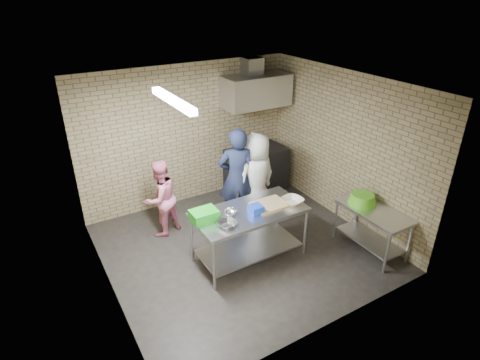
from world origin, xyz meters
name	(u,v)px	position (x,y,z in m)	size (l,w,h in m)	color
floor	(241,247)	(0.00, 0.00, 0.00)	(4.20, 4.20, 0.00)	black
ceiling	(241,86)	(0.00, 0.00, 2.70)	(4.20, 4.20, 0.00)	black
back_wall	(187,136)	(0.00, 2.00, 1.35)	(4.20, 0.06, 2.70)	tan
front_wall	(332,241)	(0.00, -2.00, 1.35)	(4.20, 0.06, 2.70)	tan
left_wall	(100,211)	(-2.10, 0.00, 1.35)	(0.06, 4.00, 2.70)	tan
right_wall	(343,148)	(2.10, 0.00, 1.35)	(0.06, 4.00, 2.70)	tan
prep_table	(249,234)	(-0.02, -0.28, 0.43)	(1.73, 0.86, 0.86)	silver
side_counter	(371,230)	(1.80, -1.10, 0.38)	(0.60, 1.20, 0.75)	silver
stove	(256,170)	(1.35, 1.65, 0.45)	(1.20, 0.70, 0.90)	black
range_hood	(256,91)	(1.35, 1.70, 2.10)	(1.30, 0.60, 0.60)	silver
hood_duct	(252,66)	(1.35, 1.85, 2.55)	(0.35, 0.30, 0.30)	#A5A8AD
wall_shelf	(263,96)	(1.65, 1.89, 1.92)	(0.80, 0.20, 0.04)	#3F2B19
fluorescent_fixture	(173,100)	(-1.00, 0.00, 2.64)	(0.10, 1.25, 0.08)	white
green_crate	(204,215)	(-0.72, -0.16, 0.94)	(0.38, 0.29, 0.15)	#1C991D
blue_tub	(256,209)	(0.03, -0.38, 0.93)	(0.19, 0.19, 0.12)	#183BB4
cutting_board	(269,205)	(0.33, -0.30, 0.88)	(0.53, 0.40, 0.03)	tan
mixing_bowl_a	(227,224)	(-0.52, -0.48, 0.90)	(0.27, 0.27, 0.07)	#B9BCC0
mixing_bowl_b	(230,213)	(-0.32, -0.23, 0.90)	(0.21, 0.21, 0.06)	silver
ceramic_bowl	(292,201)	(0.68, -0.43, 0.91)	(0.33, 0.33, 0.08)	beige
green_basin	(362,199)	(1.78, -0.85, 0.83)	(0.46, 0.46, 0.17)	#59C626
bottle_red	(253,92)	(1.40, 1.89, 2.03)	(0.07, 0.07, 0.18)	#B22619
bottle_green	(270,90)	(1.80, 1.89, 2.02)	(0.06, 0.06, 0.15)	green
man_navy	(237,178)	(0.34, 0.72, 0.91)	(0.66, 0.43, 1.81)	black
woman_pink	(161,198)	(-0.94, 1.09, 0.68)	(0.67, 0.52, 1.37)	pink
woman_white	(256,178)	(0.71, 0.66, 0.84)	(0.82, 0.53, 1.67)	silver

